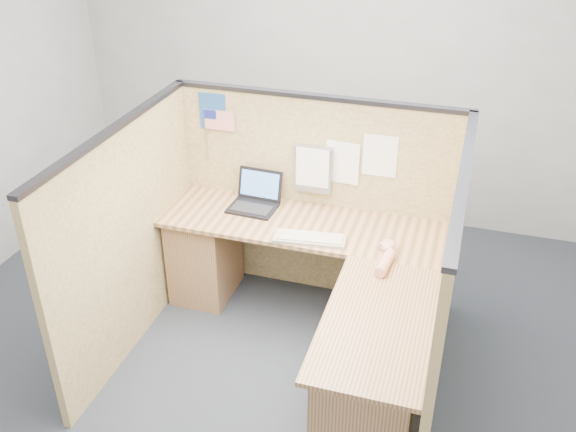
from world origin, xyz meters
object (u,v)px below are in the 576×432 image
(keyboard, at_px, (310,238))
(mouse, at_px, (388,247))
(l_desk, at_px, (313,301))
(laptop, at_px, (255,198))

(keyboard, xyz_separation_m, mouse, (0.51, 0.03, 0.01))
(l_desk, xyz_separation_m, laptop, (-0.58, 0.53, 0.40))
(laptop, bearing_deg, keyboard, -31.91)
(l_desk, relative_size, keyboard, 4.03)
(l_desk, height_order, mouse, mouse)
(l_desk, bearing_deg, laptop, 137.40)
(keyboard, bearing_deg, l_desk, -73.18)
(laptop, relative_size, keyboard, 0.70)
(laptop, distance_m, mouse, 1.05)
(keyboard, height_order, mouse, mouse)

